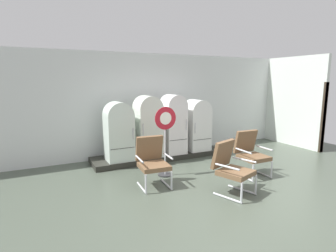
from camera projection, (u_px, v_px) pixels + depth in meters
The scene contains 12 objects.
ground at pixel (227, 202), 4.93m from camera, with size 12.00×10.00×0.05m, color #464F43.
back_wall at pixel (149, 104), 7.92m from camera, with size 11.76×0.12×2.90m.
side_wall_right at pixel (294, 102), 8.91m from camera, with size 0.16×2.20×2.90m.
display_plinth at pixel (159, 156), 7.59m from camera, with size 3.67×0.95×0.14m, color #292924.
refrigerator_0 at pixel (119, 130), 6.82m from camera, with size 0.66×0.63×1.48m.
refrigerator_1 at pixel (148, 124), 7.17m from camera, with size 0.64×0.65×1.62m.
refrigerator_2 at pixel (173, 122), 7.50m from camera, with size 0.58×0.65×1.63m.
refrigerator_3 at pixel (197, 123), 7.85m from camera, with size 0.64×0.65×1.46m.
armchair_left at pixel (152, 160), 5.56m from camera, with size 0.68×0.73×1.02m.
armchair_right at pixel (251, 152), 6.18m from camera, with size 0.65×0.70×1.02m.
armchair_center at pixel (231, 166), 5.16m from camera, with size 0.78×0.84×1.02m.
sign_stand at pixel (165, 140), 6.08m from camera, with size 0.51×0.32×1.58m.
Camera 1 is at (-3.02, -3.67, 2.16)m, focal length 29.04 mm.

